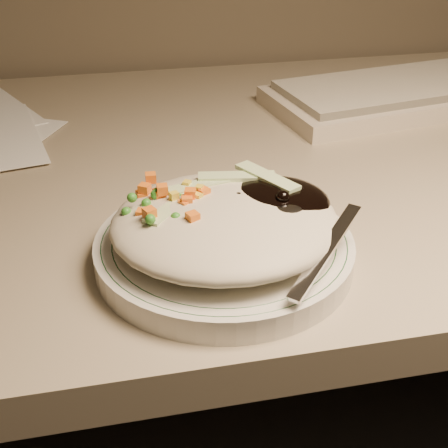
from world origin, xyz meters
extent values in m
cube|color=gray|center=(0.00, 1.38, 0.72)|extent=(1.40, 0.70, 0.04)
cylinder|color=silver|center=(-0.04, 1.16, 0.75)|extent=(0.22, 0.22, 0.02)
torus|color=#144723|center=(-0.04, 1.16, 0.76)|extent=(0.21, 0.21, 0.00)
torus|color=#144723|center=(-0.04, 1.16, 0.76)|extent=(0.19, 0.19, 0.00)
ellipsoid|color=beige|center=(-0.04, 1.15, 0.78)|extent=(0.19, 0.18, 0.04)
ellipsoid|color=black|center=(0.00, 1.17, 0.79)|extent=(0.10, 0.09, 0.03)
ellipsoid|color=orange|center=(-0.09, 1.17, 0.78)|extent=(0.08, 0.08, 0.02)
sphere|color=black|center=(-0.03, 1.17, 0.79)|extent=(0.01, 0.01, 0.01)
sphere|color=black|center=(0.00, 1.17, 0.79)|extent=(0.01, 0.01, 0.01)
sphere|color=black|center=(0.02, 1.16, 0.80)|extent=(0.01, 0.01, 0.01)
sphere|color=black|center=(0.01, 1.18, 0.79)|extent=(0.01, 0.01, 0.01)
sphere|color=black|center=(0.00, 1.15, 0.80)|extent=(0.01, 0.01, 0.01)
sphere|color=black|center=(0.00, 1.17, 0.79)|extent=(0.01, 0.01, 0.01)
sphere|color=black|center=(0.01, 1.18, 0.79)|extent=(0.01, 0.01, 0.01)
cube|color=orange|center=(-0.09, 1.18, 0.80)|extent=(0.01, 0.01, 0.01)
cube|color=orange|center=(-0.08, 1.16, 0.79)|extent=(0.01, 0.01, 0.01)
cube|color=orange|center=(-0.11, 1.19, 0.80)|extent=(0.01, 0.01, 0.01)
cube|color=orange|center=(-0.07, 1.17, 0.80)|extent=(0.01, 0.01, 0.01)
cube|color=orange|center=(-0.07, 1.16, 0.80)|extent=(0.01, 0.01, 0.01)
cube|color=orange|center=(-0.11, 1.20, 0.79)|extent=(0.01, 0.01, 0.01)
cube|color=orange|center=(-0.09, 1.18, 0.80)|extent=(0.01, 0.01, 0.01)
cube|color=orange|center=(-0.08, 1.16, 0.80)|extent=(0.01, 0.01, 0.01)
cube|color=orange|center=(-0.06, 1.17, 0.80)|extent=(0.01, 0.01, 0.01)
cube|color=orange|center=(-0.10, 1.20, 0.80)|extent=(0.01, 0.01, 0.01)
cube|color=orange|center=(-0.11, 1.15, 0.80)|extent=(0.01, 0.01, 0.01)
cube|color=orange|center=(-0.07, 1.13, 0.80)|extent=(0.01, 0.01, 0.01)
cube|color=orange|center=(-0.11, 1.16, 0.79)|extent=(0.01, 0.01, 0.01)
cube|color=orange|center=(-0.11, 1.19, 0.79)|extent=(0.01, 0.01, 0.01)
sphere|color=#388C28|center=(-0.07, 1.17, 0.80)|extent=(0.01, 0.01, 0.01)
sphere|color=#388C28|center=(-0.11, 1.14, 0.80)|extent=(0.01, 0.01, 0.01)
sphere|color=#388C28|center=(-0.11, 1.17, 0.80)|extent=(0.01, 0.01, 0.01)
sphere|color=#388C28|center=(-0.12, 1.17, 0.80)|extent=(0.01, 0.01, 0.01)
sphere|color=#388C28|center=(-0.08, 1.18, 0.79)|extent=(0.01, 0.01, 0.01)
sphere|color=#388C28|center=(-0.07, 1.15, 0.79)|extent=(0.01, 0.01, 0.01)
sphere|color=#388C28|center=(-0.09, 1.17, 0.79)|extent=(0.01, 0.01, 0.01)
sphere|color=#388C28|center=(-0.10, 1.15, 0.79)|extent=(0.01, 0.01, 0.01)
sphere|color=#388C28|center=(-0.12, 1.17, 0.79)|extent=(0.01, 0.01, 0.01)
sphere|color=#388C28|center=(-0.10, 1.18, 0.80)|extent=(0.01, 0.01, 0.01)
sphere|color=#388C28|center=(-0.10, 1.18, 0.80)|extent=(0.01, 0.01, 0.01)
sphere|color=#388C28|center=(-0.11, 1.16, 0.79)|extent=(0.01, 0.01, 0.01)
sphere|color=#388C28|center=(-0.09, 1.14, 0.80)|extent=(0.01, 0.01, 0.01)
sphere|color=#388C28|center=(-0.05, 1.19, 0.79)|extent=(0.01, 0.01, 0.01)
cube|color=yellow|center=(-0.08, 1.18, 0.79)|extent=(0.01, 0.01, 0.01)
cube|color=yellow|center=(-0.06, 1.17, 0.80)|extent=(0.01, 0.01, 0.01)
cube|color=yellow|center=(-0.09, 1.18, 0.79)|extent=(0.01, 0.01, 0.01)
cube|color=yellow|center=(-0.08, 1.17, 0.80)|extent=(0.01, 0.01, 0.01)
cube|color=yellow|center=(-0.09, 1.17, 0.79)|extent=(0.01, 0.01, 0.01)
cube|color=yellow|center=(-0.06, 1.18, 0.80)|extent=(0.01, 0.01, 0.01)
cube|color=yellow|center=(-0.07, 1.19, 0.80)|extent=(0.01, 0.01, 0.01)
cube|color=yellow|center=(-0.08, 1.16, 0.79)|extent=(0.01, 0.01, 0.01)
cube|color=#B2D18C|center=(-0.05, 1.19, 0.80)|extent=(0.07, 0.03, 0.00)
cube|color=#B2D18C|center=(-0.02, 1.20, 0.80)|extent=(0.07, 0.03, 0.00)
cube|color=#B2D18C|center=(-0.08, 1.16, 0.80)|extent=(0.06, 0.06, 0.00)
cube|color=#B2D18C|center=(0.00, 1.19, 0.80)|extent=(0.05, 0.07, 0.00)
ellipsoid|color=silver|center=(0.00, 1.15, 0.79)|extent=(0.06, 0.06, 0.01)
cube|color=silver|center=(0.02, 1.09, 0.78)|extent=(0.09, 0.09, 0.03)
cube|color=beige|center=(0.33, 1.50, 0.75)|extent=(0.49, 0.24, 0.02)
cube|color=beige|center=(0.33, 1.50, 0.77)|extent=(0.46, 0.21, 0.01)
camera|label=1|loc=(-0.14, 0.72, 1.04)|focal=50.00mm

